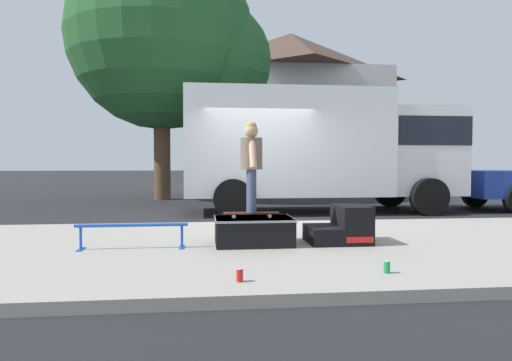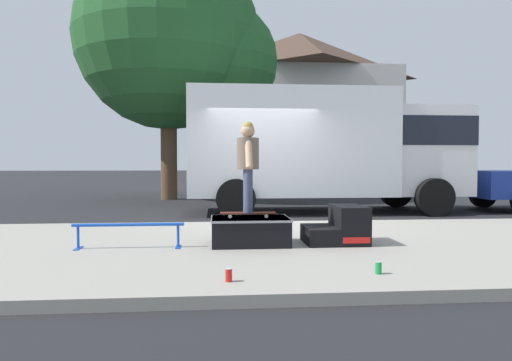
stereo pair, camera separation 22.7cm
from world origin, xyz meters
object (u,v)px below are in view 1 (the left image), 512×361
grind_rail (132,230)px  skateboard (251,213)px  street_tree_main (172,43)px  skater_kid (251,159)px  skate_box (254,230)px  soda_can (240,275)px  kicker_ramp (343,227)px  soda_can_b (387,267)px  box_truck (322,146)px

grind_rail → skateboard: size_ratio=1.88×
street_tree_main → skater_kid: bearing=-80.1°
skate_box → soda_can: skate_box is taller
kicker_ramp → skate_box: bearing=180.0°
soda_can → soda_can_b: bearing=6.5°
soda_can_b → grind_rail: bearing=149.0°
box_truck → skateboard: bearing=-114.5°
skateboard → street_tree_main: bearing=99.9°
soda_can → street_tree_main: (-1.37, 11.77, 5.19)m
grind_rail → box_truck: size_ratio=0.21×
kicker_ramp → grind_rail: 2.93m
grind_rail → skater_kid: 1.88m
skate_box → skateboard: skateboard is taller
grind_rail → skater_kid: (1.61, 0.17, 0.94)m
soda_can → soda_can_b: size_ratio=1.00×
soda_can_b → box_truck: box_truck is taller
skate_box → skateboard: 0.23m
box_truck → grind_rail: bearing=-126.6°
skater_kid → box_truck: box_truck is taller
skateboard → soda_can: size_ratio=6.22×
kicker_ramp → skateboard: (-1.31, 0.03, 0.21)m
kicker_ramp → street_tree_main: (-3.00, 9.76, 5.03)m
kicker_ramp → box_truck: 5.50m
skate_box → street_tree_main: street_tree_main is taller
skate_box → grind_rail: bearing=-175.2°
box_truck → kicker_ramp: bearing=-101.5°
skateboard → box_truck: box_truck is taller
skateboard → skate_box: bearing=-44.0°
skateboard → soda_can: (-0.32, -2.04, -0.37)m
soda_can_b → box_truck: bearing=80.7°
soda_can_b → soda_can: bearing=-173.5°
skateboard → grind_rail: bearing=-174.1°
skater_kid → soda_can_b: bearing=-56.9°
skater_kid → soda_can: bearing=-99.1°
box_truck → street_tree_main: street_tree_main is taller
skate_box → soda_can: 2.05m
skater_kid → street_tree_main: bearing=99.9°
skater_kid → soda_can: skater_kid is taller
skate_box → street_tree_main: bearing=100.0°
soda_can_b → street_tree_main: bearing=104.1°
skateboard → soda_can_b: size_ratio=6.22×
kicker_ramp → street_tree_main: bearing=107.1°
skateboard → skater_kid: skater_kid is taller
kicker_ramp → grind_rail: bearing=-177.3°
skateboard → box_truck: 5.83m
box_truck → soda_can_b: bearing=-99.3°
soda_can → street_tree_main: size_ratio=0.01×
skate_box → kicker_ramp: (1.28, -0.00, 0.02)m
skater_kid → skate_box: bearing=-44.0°
kicker_ramp → soda_can: size_ratio=6.76×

